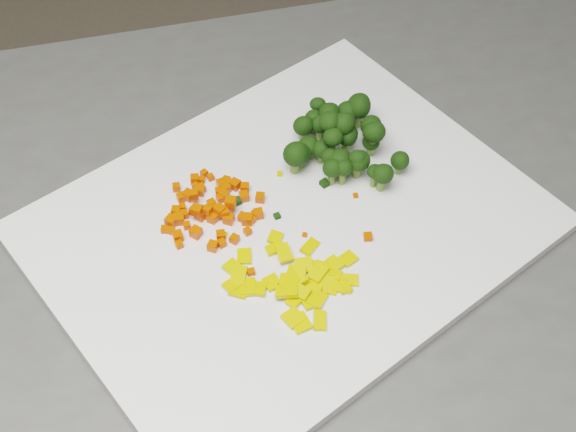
{
  "coord_description": "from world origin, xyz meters",
  "views": [
    {
      "loc": [
        -0.07,
        -0.22,
        1.57
      ],
      "look_at": [
        -0.05,
        0.3,
        0.92
      ],
      "focal_mm": 50.0,
      "sensor_mm": 36.0,
      "label": 1
    }
  ],
  "objects_px": {
    "counter_block": "(295,415)",
    "carrot_pile": "(211,203)",
    "broccoli_pile": "(348,133)",
    "cutting_board": "(288,226)",
    "pepper_pile": "(292,269)"
  },
  "relations": [
    {
      "from": "counter_block",
      "to": "cutting_board",
      "type": "height_order",
      "value": "cutting_board"
    },
    {
      "from": "counter_block",
      "to": "pepper_pile",
      "type": "height_order",
      "value": "pepper_pile"
    },
    {
      "from": "pepper_pile",
      "to": "broccoli_pile",
      "type": "relative_size",
      "value": 0.97
    },
    {
      "from": "counter_block",
      "to": "pepper_pile",
      "type": "bearing_deg",
      "value": -96.36
    },
    {
      "from": "counter_block",
      "to": "carrot_pile",
      "type": "relative_size",
      "value": 9.81
    },
    {
      "from": "carrot_pile",
      "to": "broccoli_pile",
      "type": "xyz_separation_m",
      "value": [
        0.15,
        0.08,
        0.02
      ]
    },
    {
      "from": "carrot_pile",
      "to": "broccoli_pile",
      "type": "height_order",
      "value": "broccoli_pile"
    },
    {
      "from": "counter_block",
      "to": "pepper_pile",
      "type": "distance_m",
      "value": 0.48
    },
    {
      "from": "counter_block",
      "to": "carrot_pile",
      "type": "height_order",
      "value": "carrot_pile"
    },
    {
      "from": "carrot_pile",
      "to": "broccoli_pile",
      "type": "distance_m",
      "value": 0.17
    },
    {
      "from": "cutting_board",
      "to": "broccoli_pile",
      "type": "relative_size",
      "value": 3.75
    },
    {
      "from": "cutting_board",
      "to": "pepper_pile",
      "type": "xyz_separation_m",
      "value": [
        0.0,
        -0.07,
        0.02
      ]
    },
    {
      "from": "broccoli_pile",
      "to": "cutting_board",
      "type": "bearing_deg",
      "value": -124.42
    },
    {
      "from": "counter_block",
      "to": "broccoli_pile",
      "type": "relative_size",
      "value": 8.18
    },
    {
      "from": "cutting_board",
      "to": "pepper_pile",
      "type": "relative_size",
      "value": 3.88
    }
  ]
}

